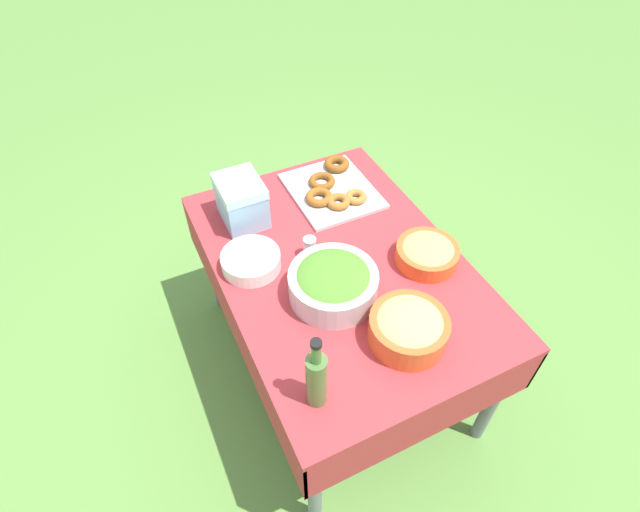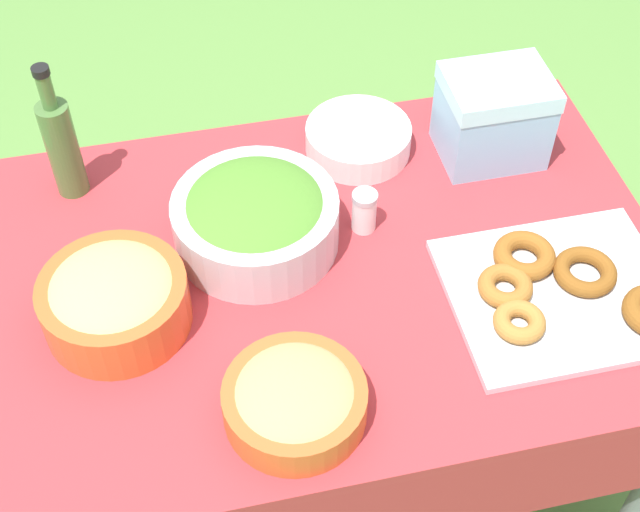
# 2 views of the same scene
# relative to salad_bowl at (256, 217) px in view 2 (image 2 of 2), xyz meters

# --- Properties ---
(ground_plane) EXTENTS (14.00, 14.00, 0.00)m
(ground_plane) POSITION_rel_salad_bowl_xyz_m (0.12, -0.09, -0.75)
(ground_plane) COLOR #609342
(picnic_table) EXTENTS (1.26, 0.88, 0.68)m
(picnic_table) POSITION_rel_salad_bowl_xyz_m (0.12, -0.09, -0.16)
(picnic_table) COLOR #B73338
(picnic_table) RESTS_ON ground_plane
(salad_bowl) EXTENTS (0.31, 0.31, 0.13)m
(salad_bowl) POSITION_rel_salad_bowl_xyz_m (0.00, 0.00, 0.00)
(salad_bowl) COLOR silver
(salad_bowl) RESTS_ON picnic_table
(pasta_bowl) EXTENTS (0.26, 0.26, 0.12)m
(pasta_bowl) POSITION_rel_salad_bowl_xyz_m (-0.27, -0.13, -0.00)
(pasta_bowl) COLOR #E05B28
(pasta_bowl) RESTS_ON picnic_table
(donut_platter) EXTENTS (0.41, 0.34, 0.05)m
(donut_platter) POSITION_rel_salad_bowl_xyz_m (0.51, -0.25, -0.05)
(donut_platter) COLOR silver
(donut_platter) RESTS_ON picnic_table
(plate_stack) EXTENTS (0.22, 0.22, 0.06)m
(plate_stack) POSITION_rel_salad_bowl_xyz_m (0.25, 0.21, -0.04)
(plate_stack) COLOR white
(plate_stack) RESTS_ON picnic_table
(olive_oil_bottle) EXTENTS (0.06, 0.06, 0.30)m
(olive_oil_bottle) POSITION_rel_salad_bowl_xyz_m (-0.34, 0.22, 0.05)
(olive_oil_bottle) COLOR #4C7238
(olive_oil_bottle) RESTS_ON picnic_table
(bread_bowl) EXTENTS (0.23, 0.23, 0.09)m
(bread_bowl) POSITION_rel_salad_bowl_xyz_m (-0.00, -0.39, -0.02)
(bread_bowl) COLOR #E05B28
(bread_bowl) RESTS_ON picnic_table
(cooler_box) EXTENTS (0.21, 0.17, 0.19)m
(cooler_box) POSITION_rel_salad_bowl_xyz_m (0.51, 0.15, 0.03)
(cooler_box) COLOR #8CC6E5
(cooler_box) RESTS_ON picnic_table
(salt_shaker) EXTENTS (0.05, 0.05, 0.09)m
(salt_shaker) POSITION_rel_salad_bowl_xyz_m (0.21, -0.01, -0.02)
(salt_shaker) COLOR white
(salt_shaker) RESTS_ON picnic_table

